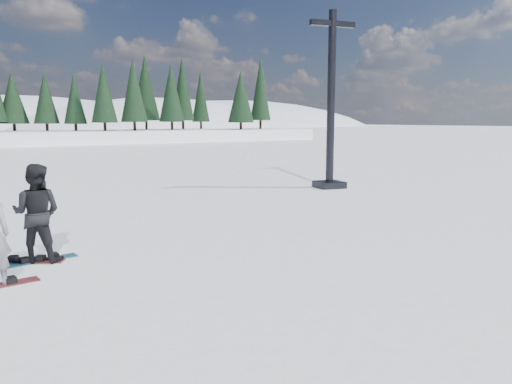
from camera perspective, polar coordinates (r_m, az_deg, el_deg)
ground at (r=11.32m, az=-23.00°, el=-7.26°), size 420.00×420.00×0.00m
lift_tower at (r=21.48m, az=8.53°, el=8.43°), size 2.03×1.30×7.36m
snowboarder_man at (r=11.11m, az=-23.79°, el=-2.23°), size 1.24×1.16×2.03m
snowboard_man at (r=11.32m, az=-23.50°, el=-7.21°), size 1.52×0.47×0.03m
snowboard_loose_b at (r=11.38m, az=-24.76°, el=-7.22°), size 1.45×0.97×0.03m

